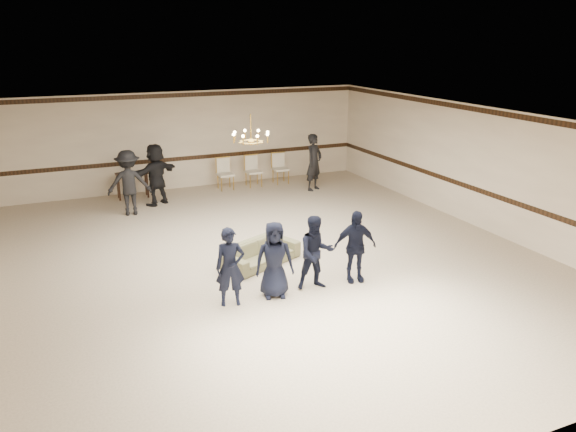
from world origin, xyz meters
The scene contains 16 objects.
room centered at (0.00, 0.00, 1.60)m, with size 12.01×14.01×3.21m.
chair_rail centered at (0.00, 6.99, 1.00)m, with size 12.00×0.02×0.14m, color black.
crown_molding centered at (0.00, 6.99, 3.08)m, with size 12.00×0.02×0.14m, color black.
chandelier centered at (0.00, 1.00, 2.88)m, with size 0.94×0.94×0.89m, color gold, non-canonical shape.
boy_a centered at (-1.50, -1.87, 0.77)m, with size 0.56×0.37×1.53m, color black.
boy_b centered at (-0.60, -1.87, 0.77)m, with size 0.75×0.49×1.53m, color black.
boy_c centered at (0.30, -1.87, 0.77)m, with size 0.75×0.58×1.53m, color black.
boy_d centered at (1.20, -1.87, 0.77)m, with size 0.90×0.37×1.53m, color black.
settee centered at (-0.26, -0.26, 0.27)m, with size 1.87×0.73×0.55m, color #6A6A46.
adult_left centered at (-2.38, 4.67, 0.94)m, with size 1.21×0.69×1.87m, color black.
adult_mid centered at (-1.48, 5.37, 0.94)m, with size 1.73×0.55×1.87m, color black.
adult_right centered at (3.62, 4.97, 0.94)m, with size 0.68×0.45×1.87m, color black.
banquet_chair_left centered at (0.94, 6.20, 0.52)m, with size 0.50×0.50×1.03m, color beige, non-canonical shape.
banquet_chair_mid centered at (1.94, 6.20, 0.52)m, with size 0.50×0.50×1.03m, color beige, non-canonical shape.
banquet_chair_right centered at (2.94, 6.20, 0.52)m, with size 0.50×0.50×1.03m, color beige, non-canonical shape.
console_table centered at (-2.06, 6.40, 0.41)m, with size 0.98×0.41×0.82m, color black.
Camera 1 is at (-4.38, -11.14, 4.92)m, focal length 34.72 mm.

